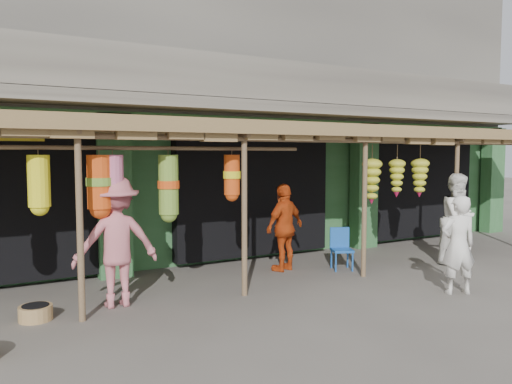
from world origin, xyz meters
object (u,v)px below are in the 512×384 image
blue_chair (341,246)px  person_shopper (116,241)px  person_front (458,245)px  person_right (458,219)px  person_vendor (285,227)px

blue_chair → person_shopper: 4.48m
person_front → person_right: (1.86, 1.47, 0.13)m
person_right → person_shopper: bearing=171.7°
blue_chair → person_vendor: (-1.03, 0.45, 0.39)m
blue_chair → person_vendor: 1.19m
person_front → person_shopper: (-4.97, 2.08, 0.17)m
person_front → blue_chair: bearing=-55.4°
blue_chair → person_right: (2.39, -0.83, 0.48)m
person_front → person_right: bearing=-120.0°
blue_chair → person_front: bearing=-53.7°
blue_chair → person_front: 2.39m
person_shopper → person_front: bearing=159.5°
person_vendor → person_shopper: size_ratio=0.87×
person_right → blue_chair: bearing=157.6°
person_vendor → person_front: bearing=101.8°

